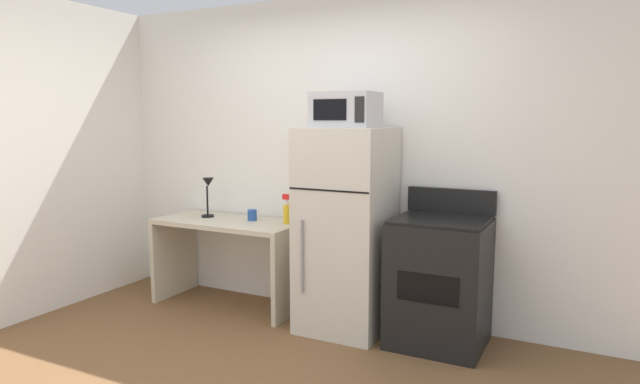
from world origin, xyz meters
name	(u,v)px	position (x,y,z in m)	size (l,w,h in m)	color
wall_back_white	(342,157)	(0.00, 1.70, 1.30)	(5.00, 0.10, 2.60)	white
desk	(229,245)	(-0.91, 1.34, 0.53)	(1.28, 0.58, 0.75)	beige
desk_lamp	(208,190)	(-1.14, 1.37, 0.99)	(0.14, 0.12, 0.35)	black
spray_bottle	(287,212)	(-0.38, 1.43, 0.85)	(0.06, 0.06, 0.25)	yellow
coffee_mug	(252,215)	(-0.71, 1.42, 0.80)	(0.08, 0.08, 0.10)	#264C99
refrigerator	(346,230)	(0.22, 1.31, 0.78)	(0.63, 0.66, 1.55)	beige
microwave	(346,110)	(0.22, 1.29, 1.68)	(0.46, 0.35, 0.26)	#B7B7BC
oven_range	(439,281)	(0.94, 1.33, 0.47)	(0.66, 0.61, 1.10)	black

